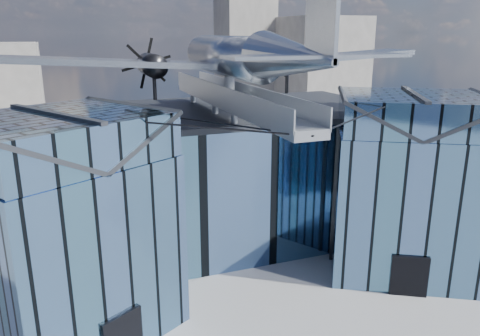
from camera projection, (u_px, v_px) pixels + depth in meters
name	position (u px, v px, depth m)	size (l,w,h in m)	color
ground_plane	(251.00, 285.00, 29.74)	(120.00, 120.00, 0.00)	gray
museum	(221.00, 176.00, 33.43)	(32.88, 24.50, 17.60)	teal
bg_towers	(139.00, 69.00, 72.82)	(77.00, 24.50, 26.00)	gray
tree_side_e	(435.00, 154.00, 47.65)	(4.21, 4.21, 5.22)	#332514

